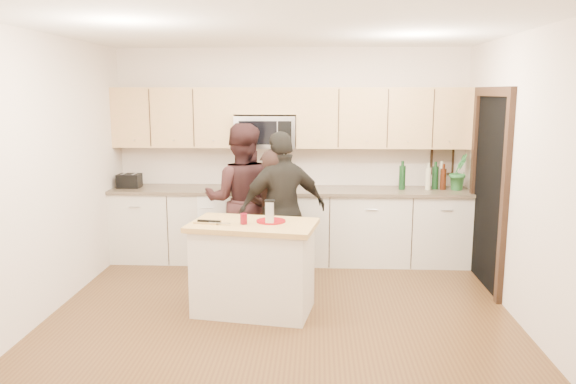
{
  "coord_description": "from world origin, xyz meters",
  "views": [
    {
      "loc": [
        0.33,
        -5.28,
        2.15
      ],
      "look_at": [
        0.05,
        0.35,
        1.14
      ],
      "focal_mm": 35.0,
      "sensor_mm": 36.0,
      "label": 1
    }
  ],
  "objects_px": {
    "toaster": "(129,181)",
    "woman_center": "(241,200)",
    "island": "(253,267)",
    "woman_right": "(283,210)",
    "woman_left": "(272,218)"
  },
  "relations": [
    {
      "from": "toaster",
      "to": "woman_center",
      "type": "relative_size",
      "value": 0.16
    },
    {
      "from": "island",
      "to": "toaster",
      "type": "bearing_deg",
      "value": 145.54
    },
    {
      "from": "island",
      "to": "woman_right",
      "type": "relative_size",
      "value": 0.75
    },
    {
      "from": "island",
      "to": "woman_center",
      "type": "distance_m",
      "value": 1.27
    },
    {
      "from": "woman_left",
      "to": "woman_right",
      "type": "height_order",
      "value": "woman_right"
    },
    {
      "from": "island",
      "to": "woman_center",
      "type": "bearing_deg",
      "value": 112.28
    },
    {
      "from": "island",
      "to": "woman_right",
      "type": "height_order",
      "value": "woman_right"
    },
    {
      "from": "island",
      "to": "toaster",
      "type": "height_order",
      "value": "toaster"
    },
    {
      "from": "toaster",
      "to": "woman_right",
      "type": "relative_size",
      "value": 0.16
    },
    {
      "from": "island",
      "to": "woman_left",
      "type": "bearing_deg",
      "value": 90.14
    },
    {
      "from": "woman_left",
      "to": "woman_right",
      "type": "bearing_deg",
      "value": 166.11
    },
    {
      "from": "toaster",
      "to": "woman_right",
      "type": "bearing_deg",
      "value": -25.07
    },
    {
      "from": "woman_left",
      "to": "island",
      "type": "bearing_deg",
      "value": 82.15
    },
    {
      "from": "island",
      "to": "woman_right",
      "type": "xyz_separation_m",
      "value": [
        0.24,
        0.75,
        0.41
      ]
    },
    {
      "from": "toaster",
      "to": "woman_left",
      "type": "distance_m",
      "value": 2.12
    }
  ]
}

